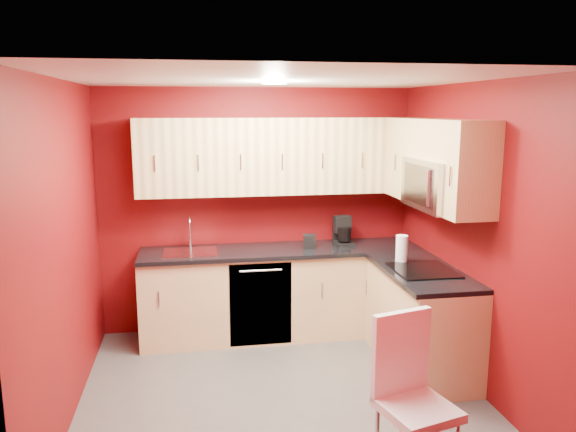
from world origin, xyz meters
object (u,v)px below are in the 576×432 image
object	(u,v)px
microwave	(440,184)
sink	(190,248)
coffee_maker	(344,231)
paper_towel	(402,249)
dining_chair	(418,400)
napkin_holder	(309,241)

from	to	relation	value
microwave	sink	size ratio (longest dim) A/B	1.46
coffee_maker	paper_towel	xyz separation A→B (m)	(0.34, -0.74, -0.02)
sink	paper_towel	bearing A→B (deg)	-20.48
sink	coffee_maker	distance (m)	1.56
coffee_maker	dining_chair	size ratio (longest dim) A/B	0.28
microwave	paper_towel	distance (m)	0.72
napkin_holder	dining_chair	bearing A→B (deg)	-85.58
microwave	paper_towel	size ratio (longest dim) A/B	3.05
coffee_maker	microwave	bearing A→B (deg)	-69.18
sink	napkin_holder	xyz separation A→B (m)	(1.18, -0.03, 0.03)
dining_chair	sink	bearing A→B (deg)	104.67
sink	dining_chair	distance (m)	2.80
coffee_maker	napkin_holder	size ratio (longest dim) A/B	2.19
microwave	dining_chair	distance (m)	1.95
sink	napkin_holder	size ratio (longest dim) A/B	3.92
dining_chair	napkin_holder	bearing A→B (deg)	79.47
paper_towel	coffee_maker	bearing A→B (deg)	114.32
napkin_holder	paper_towel	world-z (taller)	paper_towel
sink	coffee_maker	world-z (taller)	sink
microwave	coffee_maker	world-z (taller)	microwave
coffee_maker	paper_towel	size ratio (longest dim) A/B	1.17
microwave	napkin_holder	bearing A→B (deg)	133.04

